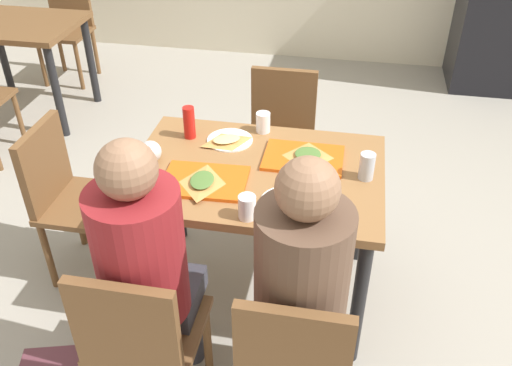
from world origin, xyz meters
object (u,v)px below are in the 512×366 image
Objects in this scene: chair_left_end at (68,192)px; background_table at (19,39)px; paper_plate_center at (230,140)px; pizza_slice_b at (308,155)px; main_table at (256,188)px; person_in_brown_jacket at (302,281)px; tray_red_far at (303,158)px; pizza_slice_a at (202,181)px; person_in_red at (146,260)px; soda_can at (367,166)px; plastic_cup_a at (263,122)px; pizza_slice_c at (227,140)px; chair_near_left at (140,336)px; chair_near_right at (294,360)px; paper_plate_near_edge at (287,202)px; chair_far_side at (281,132)px; tray_red_near at (205,181)px; condiment_bottle at (189,122)px; plastic_cup_b at (247,207)px; foil_bundle at (150,152)px; background_chair_far at (68,23)px.

chair_left_end is 1.97m from background_table.
paper_plate_center is 1.17× the size of pizza_slice_b.
person_in_brown_jacket is at bearing -66.39° from main_table.
tray_red_far is 1.64× the size of paper_plate_center.
person_in_brown_jacket is at bearing -62.47° from paper_plate_center.
pizza_slice_a is (-0.48, 0.48, 0.03)m from person_in_brown_jacket.
pizza_slice_b is at bearing 56.94° from person_in_red.
plastic_cup_a is at bearing 147.69° from soda_can.
pizza_slice_a is at bearing -93.41° from pizza_slice_c.
soda_can is at bearing 2.40° from main_table.
main_table is at bearing -177.60° from soda_can.
chair_near_left is at bearing -52.65° from background_table.
chair_near_right is 6.93× the size of soda_can.
paper_plate_near_edge is 0.24× the size of background_table.
chair_left_end is at bearing -140.36° from chair_far_side.
chair_near_right is 4.49× the size of pizza_slice_b.
paper_plate_near_edge is 0.40m from soda_can.
chair_far_side reaches higher than pizza_slice_b.
chair_near_right is 1.00× the size of chair_far_side.
chair_near_right is at bearing -53.36° from tray_red_near.
person_in_brown_jacket reaches higher than condiment_bottle.
pizza_slice_b is (0.41, 0.26, 0.02)m from tray_red_near.
tray_red_near is 0.03m from pizza_slice_a.
plastic_cup_b is at bearing -41.65° from tray_red_near.
plastic_cup_a is at bearing 94.73° from plastic_cup_b.
chair_left_end is 1.08m from plastic_cup_b.
foil_bundle is 0.12× the size of background_chair_far.
pizza_slice_c is at bearing 111.13° from plastic_cup_b.
chair_far_side is at bearing 59.23° from foil_bundle.
chair_left_end is 1.17m from paper_plate_near_edge.
pizza_slice_b is at bearing 5.97° from chair_left_end.
person_in_red reaches higher than background_chair_far.
person_in_brown_jacket reaches higher than chair_near_right.
background_chair_far reaches higher than paper_plate_center.
foil_bundle reaches higher than pizza_slice_c.
pizza_slice_c is (0.02, 0.36, -0.01)m from pizza_slice_a.
background_table is at bearing 148.80° from plastic_cup_a.
chair_far_side reaches higher than main_table.
chair_far_side is at bearing 57.00° from condiment_bottle.
condiment_bottle is at bearing 115.10° from tray_red_near.
background_chair_far is (-1.82, 3.12, 0.00)m from chair_near_left.
main_table is 0.51m from soda_can.
plastic_cup_a is (-0.23, 0.22, 0.04)m from tray_red_far.
chair_near_left is 4.49× the size of pizza_slice_b.
condiment_bottle is at bearing 126.84° from person_in_brown_jacket.
paper_plate_center is 0.19m from plastic_cup_a.
background_chair_far is at bearing 127.26° from pizza_slice_a.
pizza_slice_b is 1.54× the size of soda_can.
plastic_cup_b is 0.12× the size of background_chair_far.
plastic_cup_a reaches higher than background_table.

